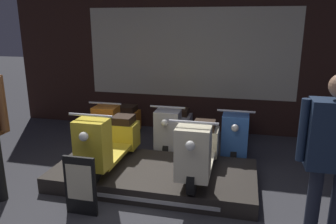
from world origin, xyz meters
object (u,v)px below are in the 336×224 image
scooter_backrow_1 (174,128)px  person_right_browsing (333,147)px  price_sign_board (80,186)px  scooter_display_left (110,141)px  scooter_backrow_2 (235,133)px  scooter_display_right (199,149)px  scooter_backrow_0 (118,124)px

scooter_backrow_1 → person_right_browsing: 3.02m
person_right_browsing → price_sign_board: bearing=-178.5°
scooter_backrow_1 → price_sign_board: 2.34m
scooter_display_left → price_sign_board: bearing=-88.6°
price_sign_board → scooter_backrow_2: bearing=54.2°
scooter_display_right → scooter_backrow_0: scooter_display_right is taller
scooter_display_left → scooter_backrow_0: 1.44m
person_right_browsing → scooter_backrow_0: bearing=143.8°
scooter_backrow_2 → person_right_browsing: size_ratio=0.88×
scooter_display_left → person_right_browsing: 2.75m
scooter_backrow_2 → person_right_browsing: 2.48m
scooter_backrow_0 → person_right_browsing: (3.00, -2.20, 0.68)m
scooter_backrow_1 → scooter_backrow_0: bearing=180.0°
scooter_display_left → scooter_backrow_0: scooter_display_left is taller
scooter_display_left → scooter_backrow_2: bearing=39.3°
scooter_backrow_2 → person_right_browsing: (0.92, -2.20, 0.68)m
scooter_backrow_0 → scooter_backrow_1: bearing=0.0°
person_right_browsing → price_sign_board: (-2.56, -0.07, -0.67)m
price_sign_board → scooter_display_right: bearing=36.8°
person_right_browsing → price_sign_board: person_right_browsing is taller
scooter_display_left → scooter_backrow_0: (-0.43, 1.36, -0.21)m
person_right_browsing → price_sign_board: 2.64m
scooter_display_right → price_sign_board: size_ratio=2.12×
scooter_backrow_0 → scooter_display_left: bearing=-72.6°
scooter_display_left → price_sign_board: (0.02, -0.91, -0.20)m
scooter_backrow_1 → price_sign_board: scooter_backrow_1 is taller
scooter_display_left → person_right_browsing: person_right_browsing is taller
scooter_display_left → scooter_display_right: bearing=0.0°
scooter_backrow_1 → scooter_backrow_2: size_ratio=1.00×
scooter_display_left → scooter_backrow_1: size_ratio=1.00×
scooter_display_right → scooter_backrow_2: scooter_display_right is taller
scooter_display_right → scooter_display_left: bearing=180.0°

